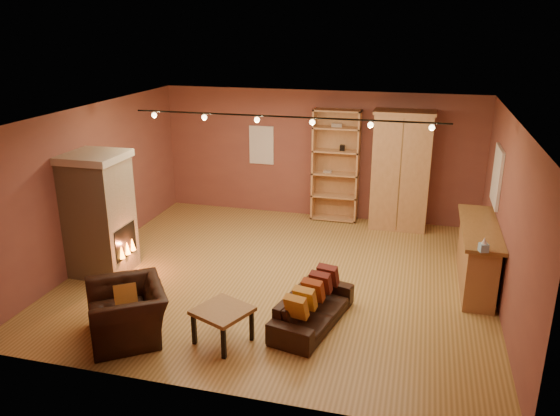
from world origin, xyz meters
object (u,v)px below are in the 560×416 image
(fireplace, at_px, (100,214))
(armchair, at_px, (126,304))
(bookcase, at_px, (336,165))
(bar_counter, at_px, (477,255))
(coffee_table, at_px, (223,314))
(loveseat, at_px, (313,302))
(armoire, at_px, (401,170))

(fireplace, relative_size, armchair, 1.56)
(fireplace, relative_size, bookcase, 0.87)
(bar_counter, bearing_deg, fireplace, -169.96)
(bookcase, height_order, coffee_table, bookcase)
(loveseat, bearing_deg, bookcase, 18.12)
(armoire, xyz_separation_m, bar_counter, (1.40, -2.43, -0.72))
(armoire, xyz_separation_m, loveseat, (-0.95, -4.36, -0.90))
(fireplace, xyz_separation_m, bookcase, (3.46, 3.72, 0.18))
(bookcase, xyz_separation_m, coffee_table, (-0.65, -5.32, -0.81))
(fireplace, distance_m, armoire, 6.00)
(armoire, bearing_deg, armchair, -122.25)
(bookcase, bearing_deg, bar_counter, -43.21)
(fireplace, xyz_separation_m, armchair, (1.48, -1.80, -0.56))
(bar_counter, bearing_deg, bookcase, 136.79)
(bookcase, bearing_deg, loveseat, -84.56)
(armoire, bearing_deg, coffee_table, -111.66)
(armchair, distance_m, coffee_table, 1.34)
(armchair, height_order, coffee_table, armchair)
(bookcase, xyz_separation_m, loveseat, (0.43, -4.55, -0.89))
(fireplace, bearing_deg, bookcase, 47.13)
(bookcase, relative_size, coffee_table, 2.79)
(fireplace, relative_size, armoire, 0.85)
(bookcase, relative_size, armchair, 1.79)
(loveseat, xyz_separation_m, armchair, (-2.41, -0.97, 0.15))
(loveseat, bearing_deg, armchair, 124.63)
(bar_counter, distance_m, loveseat, 3.05)
(armchair, xyz_separation_m, coffee_table, (1.32, 0.20, -0.07))
(armoire, relative_size, armchair, 1.83)
(armoire, height_order, armchair, armoire)
(bookcase, height_order, loveseat, bookcase)
(fireplace, height_order, coffee_table, fireplace)
(bookcase, distance_m, coffee_table, 5.42)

